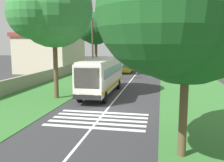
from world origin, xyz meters
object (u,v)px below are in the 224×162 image
Objects in this scene: trailing_car_0 at (127,69)px; trailing_car_1 at (132,66)px; roadside_tree_right_1 at (167,35)px; roadside_tree_right_2 at (182,7)px; coach_bus at (102,74)px; trailing_car_3 at (136,61)px; roadside_tree_left_1 at (53,11)px; roadside_tree_right_0 at (165,35)px; roadside_tree_right_3 at (169,33)px; roadside_building at (52,52)px; roadside_tree_left_0 at (95,29)px; utility_pole at (93,49)px; roadside_tree_left_3 at (125,34)px; trailing_car_2 at (134,63)px; roadside_tree_left_2 at (128,35)px.

trailing_car_0 is 5.92m from trailing_car_1.
roadside_tree_right_2 is at bearing 179.71° from roadside_tree_right_1.
roadside_tree_right_2 is (-13.57, -6.87, 4.78)m from coach_bus.
roadside_tree_left_1 reaches higher than trailing_car_3.
roadside_tree_right_0 reaches higher than roadside_tree_right_2.
roadside_building is at bearing 138.04° from roadside_tree_right_3.
trailing_car_0 is at bearing 131.26° from roadside_tree_right_1.
trailing_car_1 is at bearing 92.61° from roadside_tree_right_1.
roadside_tree_left_0 is 33.05m from roadside_tree_right_3.
utility_pole reaches higher than coach_bus.
roadside_tree_right_2 is at bearing -170.28° from trailing_car_1.
roadside_tree_left_0 reaches higher than roadside_building.
roadside_tree_right_3 is 33.76m from roadside_building.
roadside_tree_left_3 reaches higher than coach_bus.
roadside_tree_left_0 is (-6.17, 4.47, 6.82)m from trailing_car_0.
roadside_tree_left_0 is at bearing 144.06° from trailing_car_0.
utility_pole is at bearing 163.37° from roadside_tree_right_3.
roadside_tree_right_2 is 0.97× the size of roadside_tree_right_3.
roadside_tree_right_1 is at bearing 177.55° from roadside_tree_right_3.
roadside_tree_right_2 reaches higher than trailing_car_2.
roadside_tree_left_0 is 1.19× the size of utility_pole.
trailing_car_2 is at bearing 8.47° from roadside_tree_right_2.
roadside_tree_left_1 is 15.66m from roadside_tree_right_2.
coach_bus is 0.96× the size of roadside_tree_left_3.
roadside_tree_left_1 is (-16.73, -0.40, 0.80)m from roadside_tree_left_0.
trailing_car_3 is 0.43× the size of roadside_tree_right_1.
roadside_tree_left_2 reaches higher than roadside_tree_right_0.
trailing_car_3 is 18.10m from roadside_tree_right_0.
roadside_tree_left_3 is 1.16× the size of roadside_tree_right_1.
roadside_building is at bearing 132.62° from trailing_car_2.
roadside_tree_left_3 is at bearing 12.14° from trailing_car_1.
roadside_tree_right_2 is at bearing -153.15° from coach_bus.
trailing_car_3 is (39.58, 0.27, -1.48)m from coach_bus.
roadside_tree_left_2 is 31.67m from roadside_tree_right_1.
trailing_car_0 is 1.00× the size of trailing_car_3.
roadside_tree_left_0 is at bearing 136.97° from roadside_tree_right_1.
trailing_car_1 is 1.00× the size of trailing_car_2.
coach_bus is 15.95m from roadside_tree_right_2.
roadside_tree_right_3 is (58.46, -0.99, 1.00)m from roadside_tree_right_2.
roadside_tree_left_3 is at bearing 1.52° from utility_pole.
roadside_tree_left_1 is 1.05× the size of roadside_tree_left_3.
roadside_tree_left_1 reaches higher than roadside_tree_left_0.
roadside_tree_left_0 is at bearing -119.82° from roadside_building.
roadside_tree_left_3 reaches higher than trailing_car_3.
trailing_car_2 is at bearing 162.04° from roadside_tree_right_0.
roadside_tree_left_2 is 37.57m from roadside_building.
roadside_tree_right_3 reaches higher than trailing_car_1.
roadside_tree_left_1 is 1.06× the size of roadside_tree_left_2.
trailing_car_0 is 11.31m from roadside_tree_right_1.
trailing_car_2 is 0.43× the size of roadside_tree_right_1.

